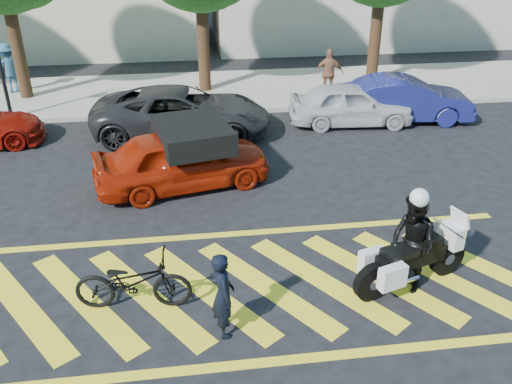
{
  "coord_description": "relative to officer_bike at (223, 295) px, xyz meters",
  "views": [
    {
      "loc": [
        -0.78,
        -8.05,
        6.33
      ],
      "look_at": [
        0.56,
        1.81,
        1.05
      ],
      "focal_mm": 38.0,
      "sensor_mm": 36.0,
      "label": 1
    }
  ],
  "objects": [
    {
      "name": "sidewalk",
      "position": [
        0.37,
        13.11,
        -0.7
      ],
      "size": [
        60.0,
        5.0,
        0.15
      ],
      "primitive_type": "cube",
      "color": "#9E998E",
      "rests_on": "ground"
    },
    {
      "name": "police_motorcycle",
      "position": [
        3.5,
        0.76,
        -0.18
      ],
      "size": [
        2.42,
        1.21,
        1.1
      ],
      "rotation": [
        0.0,
        0.0,
        0.32
      ],
      "color": "black",
      "rests_on": "ground"
    },
    {
      "name": "pedestrian_right",
      "position": [
        4.76,
        11.67,
        0.24
      ],
      "size": [
        1.08,
        0.63,
        1.72
      ],
      "primitive_type": "imported",
      "rotation": [
        0.0,
        0.0,
        2.92
      ],
      "color": "#965E44",
      "rests_on": "sidewalk"
    },
    {
      "name": "parked_mid_right",
      "position": [
        4.87,
        9.2,
        -0.1
      ],
      "size": [
        4.07,
        1.88,
        1.35
      ],
      "primitive_type": "imported",
      "rotation": [
        0.0,
        0.0,
        1.5
      ],
      "color": "silver",
      "rests_on": "ground"
    },
    {
      "name": "officer_moto",
      "position": [
        3.48,
        0.77,
        0.17
      ],
      "size": [
        0.97,
        1.1,
        1.89
      ],
      "primitive_type": "imported",
      "rotation": [
        0.0,
        0.0,
        -1.25
      ],
      "color": "black",
      "rests_on": "ground"
    },
    {
      "name": "ground",
      "position": [
        0.37,
        1.11,
        -0.78
      ],
      "size": [
        90.0,
        90.0,
        0.0
      ],
      "primitive_type": "plane",
      "color": "black",
      "rests_on": "ground"
    },
    {
      "name": "bicycle",
      "position": [
        -1.51,
        0.87,
        -0.24
      ],
      "size": [
        2.09,
        0.9,
        1.07
      ],
      "primitive_type": "imported",
      "rotation": [
        0.0,
        0.0,
        1.47
      ],
      "color": "black",
      "rests_on": "ground"
    },
    {
      "name": "parked_right",
      "position": [
        6.7,
        9.31,
        -0.06
      ],
      "size": [
        4.52,
        2.09,
        1.44
      ],
      "primitive_type": "imported",
      "rotation": [
        0.0,
        0.0,
        1.44
      ],
      "color": "navy",
      "rests_on": "ground"
    },
    {
      "name": "parked_mid_left",
      "position": [
        -0.53,
        8.91,
        -0.03
      ],
      "size": [
        5.58,
        2.98,
        1.49
      ],
      "primitive_type": "imported",
      "rotation": [
        0.0,
        0.0,
        1.47
      ],
      "color": "black",
      "rests_on": "ground"
    },
    {
      "name": "crosswalk",
      "position": [
        0.34,
        1.11,
        -0.77
      ],
      "size": [
        12.33,
        4.0,
        0.01
      ],
      "color": "yellow",
      "rests_on": "ground"
    },
    {
      "name": "red_convertible",
      "position": [
        -0.58,
        5.48,
        -0.04
      ],
      "size": [
        4.62,
        2.67,
        1.48
      ],
      "primitive_type": "imported",
      "rotation": [
        0.0,
        0.0,
        1.8
      ],
      "color": "#A11D07",
      "rests_on": "ground"
    },
    {
      "name": "pedestrian_left",
      "position": [
        -6.74,
        13.77,
        0.28
      ],
      "size": [
        1.34,
        1.1,
        1.81
      ],
      "primitive_type": "imported",
      "rotation": [
        0.0,
        0.0,
        3.58
      ],
      "color": "#2C5C7B",
      "rests_on": "sidewalk"
    },
    {
      "name": "officer_bike",
      "position": [
        0.0,
        0.0,
        0.0
      ],
      "size": [
        0.44,
        0.61,
        1.55
      ],
      "primitive_type": "imported",
      "rotation": [
        0.0,
        0.0,
        1.7
      ],
      "color": "black",
      "rests_on": "ground"
    }
  ]
}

